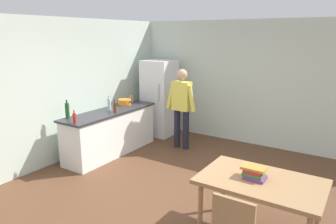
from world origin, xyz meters
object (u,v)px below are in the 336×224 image
bottle_wine_green (67,110)px  bottle_sauce_red (74,118)px  refrigerator (159,98)px  bottle_beer_brown (115,107)px  cooking_pot (124,102)px  bottle_water_clear (109,104)px  person (182,104)px  dining_table (261,186)px  book_stack (254,173)px  utensil_jar (131,98)px

bottle_wine_green → bottle_sauce_red: bottle_wine_green is taller
bottle_sauce_red → refrigerator: bearing=91.1°
bottle_wine_green → bottle_beer_brown: bottle_wine_green is taller
cooking_pot → bottle_water_clear: bearing=-81.2°
refrigerator → bottle_beer_brown: bearing=-87.0°
cooking_pot → bottle_wine_green: bearing=-95.0°
refrigerator → bottle_wine_green: size_ratio=5.29×
cooking_pot → bottle_wine_green: size_ratio=1.18×
person → dining_table: 3.20m
bottle_water_clear → book_stack: size_ratio=1.04×
refrigerator → cooking_pot: size_ratio=4.50×
bottle_water_clear → bottle_wine_green: 0.89m
refrigerator → book_stack: (3.21, -2.71, -0.08)m
bottle_sauce_red → bottle_beer_brown: (0.04, 0.97, 0.01)m
bottle_sauce_red → bottle_water_clear: bearing=99.8°
utensil_jar → book_stack: utensil_jar is taller
dining_table → bottle_water_clear: 3.63m
bottle_water_clear → bottle_beer_brown: bottle_water_clear is taller
cooking_pot → bottle_water_clear: bottle_water_clear is taller
dining_table → bottle_wine_green: bottle_wine_green is taller
cooking_pot → utensil_jar: 0.32m
refrigerator → bottle_wine_green: (-0.34, -2.45, 0.15)m
refrigerator → utensil_jar: 0.76m
dining_table → utensil_jar: bearing=150.9°
bottle_beer_brown → dining_table: bearing=-18.1°
bottle_wine_green → book_stack: bearing=-4.2°
bottle_wine_green → dining_table: bearing=-4.0°
bottle_water_clear → bottle_beer_brown: bearing=-18.8°
person → bottle_beer_brown: 1.40m
bottle_water_clear → bottle_beer_brown: size_ratio=1.15×
bottle_sauce_red → bottle_beer_brown: 0.97m
utensil_jar → bottle_sauce_red: size_ratio=1.33×
refrigerator → cooking_pot: (-0.22, -1.02, 0.06)m
bottle_wine_green → bottle_sauce_red: 0.44m
cooking_pot → bottle_wine_green: 1.44m
book_stack → dining_table: bearing=6.7°
utensil_jar → bottle_beer_brown: utensil_jar is taller
utensil_jar → bottle_beer_brown: size_ratio=1.23×
person → bottle_wine_green: (-1.29, -1.89, 0.07)m
cooking_pot → bottle_water_clear: size_ratio=1.33×
bottle_water_clear → cooking_pot: bearing=98.8°
bottle_sauce_red → book_stack: bearing=-1.5°
person → bottle_beer_brown: size_ratio=6.54×
utensil_jar → dining_table: bearing=-29.1°
bottle_wine_green → bottle_sauce_red: (0.39, -0.18, -0.05)m
bottle_water_clear → dining_table: bearing=-18.1°
person → bottle_beer_brown: (-0.86, -1.10, 0.03)m
bottle_sauce_red → person: bearing=66.5°
cooking_pot → bottle_water_clear: 0.57m
person → dining_table: size_ratio=1.21×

